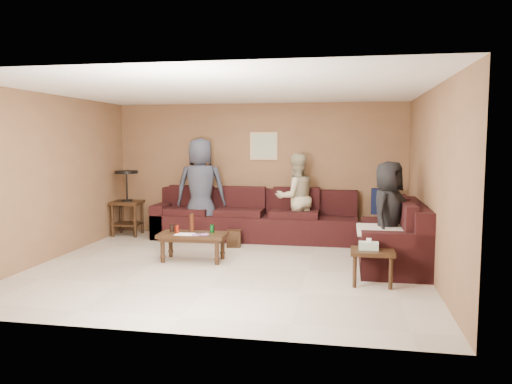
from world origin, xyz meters
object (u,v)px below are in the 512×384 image
side_table_right (372,254)px  person_left (201,189)px  coffee_table (193,237)px  waste_bin (234,238)px  person_middle (296,197)px  sectional_sofa (296,228)px  end_table_left (127,201)px  person_right (388,215)px

side_table_right → person_left: person_left is taller
coffee_table → side_table_right: size_ratio=1.73×
waste_bin → person_left: bearing=142.0°
waste_bin → person_middle: (0.99, 0.68, 0.65)m
coffee_table → person_left: size_ratio=0.55×
sectional_sofa → waste_bin: 1.07m
coffee_table → waste_bin: (0.38, 1.09, -0.22)m
coffee_table → end_table_left: 2.56m
side_table_right → person_middle: 2.87m
person_left → person_right: 3.56m
sectional_sofa → end_table_left: size_ratio=3.76×
side_table_right → waste_bin: bearing=139.4°
end_table_left → side_table_right: bearing=-29.9°
person_left → sectional_sofa: bearing=155.2°
sectional_sofa → coffee_table: 1.89m
waste_bin → person_middle: person_middle is taller
side_table_right → person_right: bearing=74.6°
sectional_sofa → person_left: (-1.79, 0.43, 0.60)m
coffee_table → person_right: person_right is taller
coffee_table → waste_bin: bearing=70.5°
person_left → person_middle: (1.74, 0.10, -0.14)m
side_table_right → person_left: size_ratio=0.32×
person_right → person_left: bearing=89.5°
waste_bin → person_left: size_ratio=0.15×
side_table_right → person_left: 3.89m
end_table_left → person_left: (1.48, -0.08, 0.28)m
waste_bin → person_middle: bearing=34.6°
end_table_left → person_right: person_right is taller
coffee_table → end_table_left: bearing=136.6°
coffee_table → person_middle: 2.28m
person_right → person_middle: bearing=67.2°
person_middle → person_right: person_middle is taller
person_right → end_table_left: bearing=96.1°
sectional_sofa → person_middle: size_ratio=2.95×
waste_bin → person_right: person_right is taller
end_table_left → person_left: 1.51m
sectional_sofa → person_left: size_ratio=2.51×
end_table_left → person_right: size_ratio=0.82×
side_table_right → coffee_table: bearing=162.8°
person_middle → person_right: size_ratio=1.04×
side_table_right → person_left: (-2.95, 2.47, 0.54)m
person_left → side_table_right: bearing=128.8°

